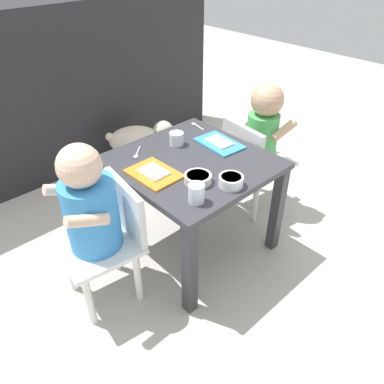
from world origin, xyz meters
name	(u,v)px	position (x,y,z in m)	size (l,w,h in m)	color
ground_plane	(192,243)	(0.00, 0.00, 0.00)	(7.00, 7.00, 0.00)	#B2ADA3
kitchen_cabinet_back	(64,88)	(0.00, 1.10, 0.47)	(1.96, 0.32, 0.94)	#232326
dining_table	(192,176)	(0.00, 0.00, 0.38)	(0.58, 0.60, 0.46)	#333338
seated_child_left	(93,211)	(-0.45, 0.02, 0.42)	(0.31, 0.31, 0.69)	white
seated_child_right	(261,135)	(0.45, 0.00, 0.42)	(0.31, 0.31, 0.66)	white
dog	(140,139)	(0.24, 0.73, 0.19)	(0.39, 0.30, 0.30)	beige
food_tray_left	(154,173)	(-0.18, 0.02, 0.46)	(0.15, 0.20, 0.02)	orange
food_tray_right	(219,143)	(0.18, 0.02, 0.46)	(0.15, 0.22, 0.02)	#388CD8
water_cup_left	(196,194)	(-0.18, -0.22, 0.49)	(0.06, 0.06, 0.07)	white
water_cup_right	(177,139)	(0.04, 0.15, 0.48)	(0.06, 0.06, 0.06)	white
veggie_bowl_far	(198,178)	(-0.09, -0.13, 0.47)	(0.10, 0.10, 0.03)	silver
veggie_bowl_near	(231,181)	(-0.02, -0.23, 0.48)	(0.09, 0.09, 0.04)	white
spoon_by_left_tray	(197,126)	(0.23, 0.22, 0.46)	(0.03, 0.10, 0.01)	silver
spoon_by_right_tray	(137,153)	(-0.13, 0.19, 0.46)	(0.08, 0.08, 0.01)	silver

